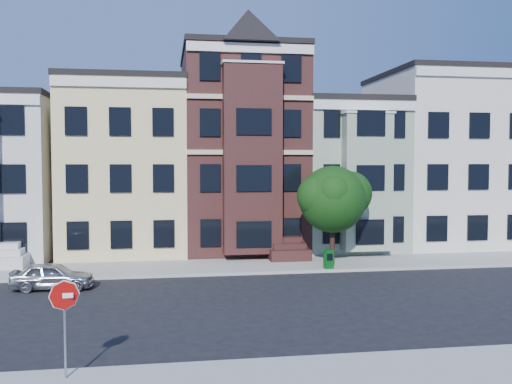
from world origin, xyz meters
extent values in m
plane|color=black|center=(0.00, 0.00, 0.00)|extent=(120.00, 120.00, 0.00)
cube|color=#9E9B93|center=(0.00, 8.00, 0.07)|extent=(60.00, 4.00, 0.15)
cube|color=#9E9B93|center=(0.00, -8.00, 0.07)|extent=(60.00, 4.00, 0.15)
cube|color=beige|center=(-7.00, 14.50, 5.00)|extent=(7.00, 9.00, 10.00)
cube|color=#381A18|center=(0.00, 14.50, 6.00)|extent=(7.00, 9.00, 12.00)
cube|color=#91A289|center=(6.50, 14.50, 4.50)|extent=(6.00, 9.00, 9.00)
cube|color=silver|center=(13.50, 14.50, 5.50)|extent=(8.00, 9.00, 11.00)
imported|color=#AEAFB5|center=(-9.47, 4.26, 0.59)|extent=(3.49, 1.48, 1.17)
cube|color=#095416|center=(3.36, 6.30, 0.62)|extent=(0.48, 0.44, 0.94)
camera|label=1|loc=(-4.65, -20.97, 5.45)|focal=40.00mm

